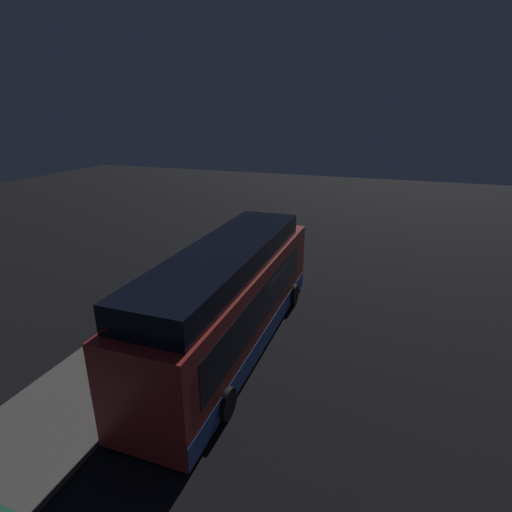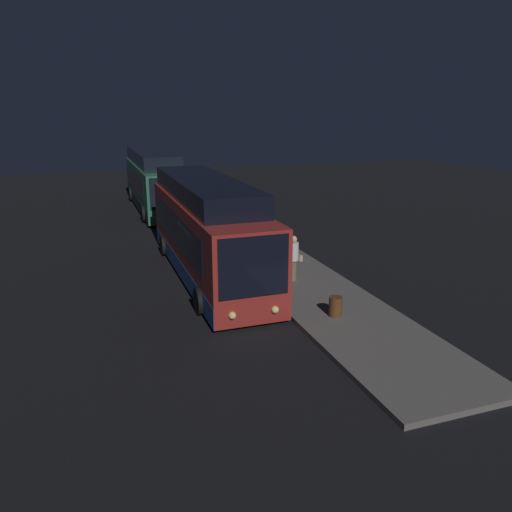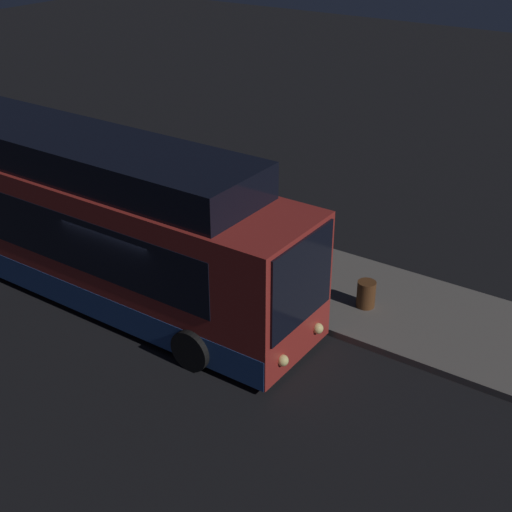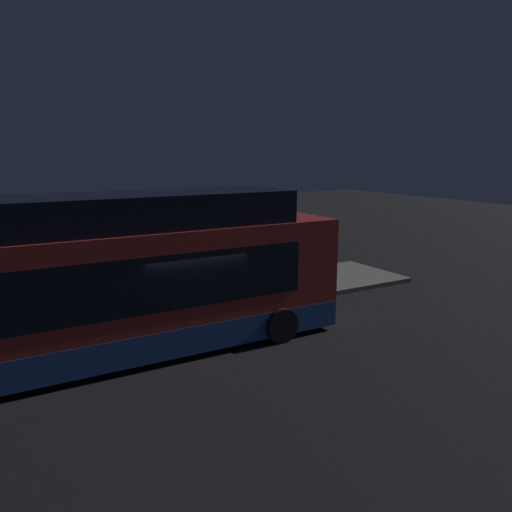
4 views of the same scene
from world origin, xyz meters
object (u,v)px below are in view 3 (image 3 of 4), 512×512
(bus_lead, at_px, (94,224))
(passenger_boarding, at_px, (240,229))
(passenger_waiting, at_px, (168,221))
(trash_bin, at_px, (366,294))
(suitcase, at_px, (151,247))
(sign_post, at_px, (132,189))

(bus_lead, distance_m, passenger_boarding, 3.70)
(bus_lead, bearing_deg, passenger_waiting, 77.01)
(passenger_boarding, bearing_deg, trash_bin, -19.41)
(suitcase, bearing_deg, passenger_boarding, 30.88)
(suitcase, bearing_deg, sign_post, 150.55)
(bus_lead, relative_size, trash_bin, 17.81)
(sign_post, distance_m, trash_bin, 7.05)
(suitcase, distance_m, trash_bin, 5.83)
(passenger_boarding, xyz_separation_m, trash_bin, (3.70, -0.10, -0.64))
(suitcase, relative_size, sign_post, 0.43)
(passenger_boarding, height_order, trash_bin, passenger_boarding)
(bus_lead, xyz_separation_m, passenger_waiting, (0.48, 2.10, -0.62))
(bus_lead, height_order, passenger_boarding, bus_lead)
(sign_post, xyz_separation_m, trash_bin, (6.94, 0.42, -1.16))
(bus_lead, bearing_deg, suitcase, 81.57)
(bus_lead, xyz_separation_m, passenger_boarding, (2.26, 2.85, -0.65))
(sign_post, bearing_deg, suitcase, -29.45)
(passenger_waiting, distance_m, trash_bin, 5.56)
(bus_lead, distance_m, sign_post, 2.53)
(passenger_waiting, bearing_deg, suitcase, -46.09)
(passenger_waiting, height_order, trash_bin, passenger_waiting)
(sign_post, bearing_deg, passenger_waiting, -9.13)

